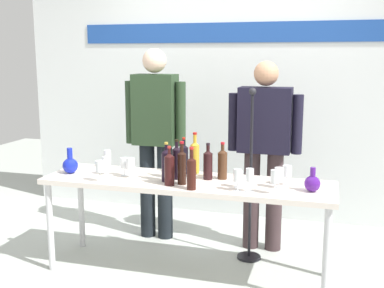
# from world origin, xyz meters

# --- Properties ---
(ground_plane) EXTENTS (10.00, 10.00, 0.00)m
(ground_plane) POSITION_xyz_m (0.00, 0.00, 0.00)
(ground_plane) COLOR #B3BAB2
(back_wall) EXTENTS (4.54, 0.11, 3.00)m
(back_wall) POSITION_xyz_m (0.00, 1.55, 1.50)
(back_wall) COLOR silver
(back_wall) RESTS_ON ground
(display_table) EXTENTS (2.23, 0.59, 0.76)m
(display_table) POSITION_xyz_m (0.00, 0.00, 0.69)
(display_table) COLOR silver
(display_table) RESTS_ON ground
(decanter_blue_left) EXTENTS (0.12, 0.12, 0.21)m
(decanter_blue_left) POSITION_xyz_m (-0.97, -0.05, 0.83)
(decanter_blue_left) COLOR #1726BE
(decanter_blue_left) RESTS_ON display_table
(decanter_blue_right) EXTENTS (0.11, 0.11, 0.17)m
(decanter_blue_right) POSITION_xyz_m (0.93, -0.05, 0.82)
(decanter_blue_right) COLOR #4D1986
(decanter_blue_right) RESTS_ON display_table
(presenter_left) EXTENTS (0.58, 0.22, 1.76)m
(presenter_left) POSITION_xyz_m (-0.50, 0.67, 1.00)
(presenter_left) COLOR black
(presenter_left) RESTS_ON ground
(presenter_right) EXTENTS (0.63, 0.22, 1.65)m
(presenter_right) POSITION_xyz_m (0.50, 0.67, 0.95)
(presenter_right) COLOR #392A2C
(presenter_right) RESTS_ON ground
(wine_bottle_0) EXTENTS (0.07, 0.07, 0.28)m
(wine_bottle_0) POSITION_xyz_m (0.15, 0.08, 0.88)
(wine_bottle_0) COLOR black
(wine_bottle_0) RESTS_ON display_table
(wine_bottle_1) EXTENTS (0.07, 0.07, 0.31)m
(wine_bottle_1) POSITION_xyz_m (0.11, -0.23, 0.89)
(wine_bottle_1) COLOR #34140F
(wine_bottle_1) RESTS_ON display_table
(wine_bottle_2) EXTENTS (0.07, 0.07, 0.29)m
(wine_bottle_2) POSITION_xyz_m (-0.08, -0.17, 0.88)
(wine_bottle_2) COLOR black
(wine_bottle_2) RESTS_ON display_table
(wine_bottle_3) EXTENTS (0.07, 0.07, 0.31)m
(wine_bottle_3) POSITION_xyz_m (-0.09, 0.02, 0.89)
(wine_bottle_3) COLOR black
(wine_bottle_3) RESTS_ON display_table
(wine_bottle_4) EXTENTS (0.06, 0.06, 0.32)m
(wine_bottle_4) POSITION_xyz_m (-0.00, -0.12, 0.89)
(wine_bottle_4) COLOR black
(wine_bottle_4) RESTS_ON display_table
(wine_bottle_5) EXTENTS (0.07, 0.07, 0.30)m
(wine_bottle_5) POSITION_xyz_m (-0.14, -0.07, 0.89)
(wine_bottle_5) COLOR black
(wine_bottle_5) RESTS_ON display_table
(wine_bottle_6) EXTENTS (0.07, 0.07, 0.29)m
(wine_bottle_6) POSITION_xyz_m (0.25, 0.12, 0.88)
(wine_bottle_6) COLOR #462918
(wine_bottle_6) RESTS_ON display_table
(wine_bottle_7) EXTENTS (0.07, 0.07, 0.30)m
(wine_bottle_7) POSITION_xyz_m (-0.08, 0.19, 0.88)
(wine_bottle_7) COLOR black
(wine_bottle_7) RESTS_ON display_table
(wine_bottle_8) EXTENTS (0.07, 0.07, 0.33)m
(wine_bottle_8) POSITION_xyz_m (0.00, 0.23, 0.90)
(wine_bottle_8) COLOR gold
(wine_bottle_8) RESTS_ON display_table
(wine_glass_left_0) EXTENTS (0.07, 0.07, 0.16)m
(wine_glass_left_0) POSITION_xyz_m (-0.62, -0.22, 0.87)
(wine_glass_left_0) COLOR white
(wine_glass_left_0) RESTS_ON display_table
(wine_glass_left_1) EXTENTS (0.06, 0.06, 0.15)m
(wine_glass_left_1) POSITION_xyz_m (-0.66, -0.02, 0.86)
(wine_glass_left_1) COLOR white
(wine_glass_left_1) RESTS_ON display_table
(wine_glass_left_2) EXTENTS (0.06, 0.06, 0.15)m
(wine_glass_left_2) POSITION_xyz_m (-0.77, 0.22, 0.86)
(wine_glass_left_2) COLOR white
(wine_glass_left_2) RESTS_ON display_table
(wine_glass_left_3) EXTENTS (0.06, 0.06, 0.15)m
(wine_glass_left_3) POSITION_xyz_m (-0.51, 0.00, 0.86)
(wine_glass_left_3) COLOR white
(wine_glass_left_3) RESTS_ON display_table
(wine_glass_left_4) EXTENTS (0.07, 0.07, 0.16)m
(wine_glass_left_4) POSITION_xyz_m (-0.44, -0.05, 0.87)
(wine_glass_left_4) COLOR white
(wine_glass_left_4) RESTS_ON display_table
(wine_glass_right_0) EXTENTS (0.06, 0.06, 0.17)m
(wine_glass_right_0) POSITION_xyz_m (0.51, -0.18, 0.87)
(wine_glass_right_0) COLOR white
(wine_glass_right_0) RESTS_ON display_table
(wine_glass_right_1) EXTENTS (0.07, 0.07, 0.15)m
(wine_glass_right_1) POSITION_xyz_m (0.70, -0.02, 0.86)
(wine_glass_right_1) COLOR white
(wine_glass_right_1) RESTS_ON display_table
(wine_glass_right_2) EXTENTS (0.06, 0.06, 0.17)m
(wine_glass_right_2) POSITION_xyz_m (0.69, -0.18, 0.88)
(wine_glass_right_2) COLOR white
(wine_glass_right_2) RESTS_ON display_table
(wine_glass_right_3) EXTENTS (0.06, 0.06, 0.13)m
(wine_glass_right_3) POSITION_xyz_m (0.42, -0.09, 0.84)
(wine_glass_right_3) COLOR white
(wine_glass_right_3) RESTS_ON display_table
(wine_glass_right_4) EXTENTS (0.07, 0.07, 0.15)m
(wine_glass_right_4) POSITION_xyz_m (0.75, 0.07, 0.86)
(wine_glass_right_4) COLOR white
(wine_glass_right_4) RESTS_ON display_table
(wine_glass_right_5) EXTENTS (0.06, 0.06, 0.16)m
(wine_glass_right_5) POSITION_xyz_m (0.43, -0.18, 0.87)
(wine_glass_right_5) COLOR white
(wine_glass_right_5) RESTS_ON display_table
(microphone_stand) EXTENTS (0.20, 0.20, 1.44)m
(microphone_stand) POSITION_xyz_m (0.43, 0.41, 0.48)
(microphone_stand) COLOR black
(microphone_stand) RESTS_ON ground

